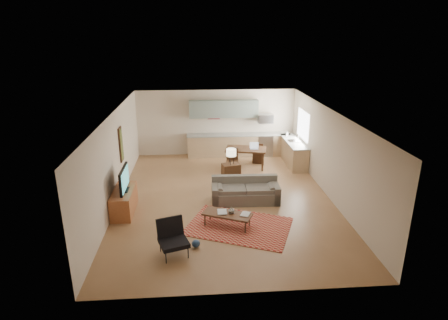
{
  "coord_description": "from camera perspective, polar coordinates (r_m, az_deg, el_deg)",
  "views": [
    {
      "loc": [
        -0.84,
        -10.62,
        4.93
      ],
      "look_at": [
        0.0,
        0.3,
        1.15
      ],
      "focal_mm": 30.0,
      "sensor_mm": 36.0,
      "label": 1
    }
  ],
  "objects": [
    {
      "name": "window_right",
      "position": [
        14.62,
        11.95,
        5.25
      ],
      "size": [
        0.02,
        1.4,
        1.05
      ],
      "primitive_type": "cube",
      "color": "white",
      "rests_on": "room"
    },
    {
      "name": "triptych",
      "position": [
        15.44,
        -1.57,
        7.15
      ],
      "size": [
        1.7,
        0.04,
        0.5
      ],
      "primitive_type": null,
      "color": "beige",
      "rests_on": "room"
    },
    {
      "name": "room",
      "position": [
        11.24,
        0.12,
        0.47
      ],
      "size": [
        9.0,
        9.0,
        9.0
      ],
      "color": "#91653F",
      "rests_on": "ground"
    },
    {
      "name": "table_lamp",
      "position": [
        12.54,
        1.1,
        0.57
      ],
      "size": [
        0.4,
        0.4,
        0.55
      ],
      "primitive_type": null,
      "rotation": [
        0.0,
        0.0,
        0.24
      ],
      "color": "beige",
      "rests_on": "console_table"
    },
    {
      "name": "book_a",
      "position": [
        9.99,
        -1.01,
        -7.95
      ],
      "size": [
        0.25,
        0.33,
        0.03
      ],
      "primitive_type": "imported",
      "rotation": [
        0.0,
        0.0,
        -0.0
      ],
      "color": "maroon",
      "rests_on": "coffee_table"
    },
    {
      "name": "console_table",
      "position": [
        12.75,
        1.08,
        -2.06
      ],
      "size": [
        0.66,
        0.51,
        0.68
      ],
      "primitive_type": null,
      "rotation": [
        0.0,
        0.0,
        0.23
      ],
      "color": "#351E11",
      "rests_on": "floor"
    },
    {
      "name": "dining_chair_far",
      "position": [
        14.78,
        5.26,
        1.18
      ],
      "size": [
        0.5,
        0.52,
        0.83
      ],
      "primitive_type": null,
      "rotation": [
        0.0,
        0.0,
        2.84
      ],
      "color": "#351E11",
      "rests_on": "floor"
    },
    {
      "name": "armchair",
      "position": [
        8.85,
        -7.7,
        -11.86
      ],
      "size": [
        0.92,
        0.92,
        0.83
      ],
      "primitive_type": null,
      "rotation": [
        0.0,
        0.0,
        0.33
      ],
      "color": "black",
      "rests_on": "floor"
    },
    {
      "name": "kitchen_range",
      "position": [
        15.73,
        6.19,
        2.37
      ],
      "size": [
        0.62,
        0.62,
        0.9
      ],
      "primitive_type": "cube",
      "color": "#A5A8AD",
      "rests_on": "ground"
    },
    {
      "name": "kitchen_counter_right",
      "position": [
        14.83,
        10.55,
        1.16
      ],
      "size": [
        0.64,
        2.26,
        0.92
      ],
      "primitive_type": null,
      "color": "tan",
      "rests_on": "ground"
    },
    {
      "name": "dining_table",
      "position": [
        14.2,
        3.32,
        0.31
      ],
      "size": [
        1.64,
        1.15,
        0.76
      ],
      "primitive_type": null,
      "rotation": [
        0.0,
        0.0,
        -0.21
      ],
      "color": "#351E11",
      "rests_on": "floor"
    },
    {
      "name": "sofa",
      "position": [
        11.38,
        3.28,
        -4.63
      ],
      "size": [
        2.14,
        0.97,
        0.74
      ],
      "primitive_type": null,
      "rotation": [
        0.0,
        0.0,
        -0.02
      ],
      "color": "#5D574C",
      "rests_on": "floor"
    },
    {
      "name": "rug",
      "position": [
        10.13,
        2.29,
        -10.04
      ],
      "size": [
        3.13,
        2.69,
        0.02
      ],
      "primitive_type": "cube",
      "rotation": [
        0.0,
        0.0,
        -0.4
      ],
      "color": "maroon",
      "rests_on": "floor"
    },
    {
      "name": "vase",
      "position": [
        9.93,
        1.15,
        -7.63
      ],
      "size": [
        0.26,
        0.26,
        0.19
      ],
      "primitive_type": "imported",
      "rotation": [
        0.0,
        0.0,
        -0.24
      ],
      "color": "black",
      "rests_on": "coffee_table"
    },
    {
      "name": "laptop",
      "position": [
        14.0,
        4.63,
        2.14
      ],
      "size": [
        0.34,
        0.27,
        0.24
      ],
      "primitive_type": null,
      "rotation": [
        0.0,
        0.0,
        -0.11
      ],
      "color": "#A5A8AD",
      "rests_on": "dining_table"
    },
    {
      "name": "tv",
      "position": [
        10.85,
        -15.0,
        -2.86
      ],
      "size": [
        0.11,
        1.12,
        0.67
      ],
      "primitive_type": null,
      "color": "black",
      "rests_on": "tv_credenza"
    },
    {
      "name": "coffee_table",
      "position": [
        10.05,
        0.49,
        -9.1
      ],
      "size": [
        1.39,
        1.0,
        0.39
      ],
      "primitive_type": null,
      "rotation": [
        0.0,
        0.0,
        -0.43
      ],
      "color": "#4A2C1A",
      "rests_on": "floor"
    },
    {
      "name": "kitchen_microwave",
      "position": [
        15.47,
        6.33,
        6.3
      ],
      "size": [
        0.62,
        0.4,
        0.35
      ],
      "primitive_type": "cube",
      "color": "#A5A8AD",
      "rests_on": "room"
    },
    {
      "name": "book_b",
      "position": [
        9.94,
        2.66,
        -8.14
      ],
      "size": [
        0.44,
        0.47,
        0.02
      ],
      "primitive_type": "imported",
      "rotation": [
        0.0,
        0.0,
        -0.41
      ],
      "color": "navy",
      "rests_on": "coffee_table"
    },
    {
      "name": "upper_cabinets",
      "position": [
        15.29,
        -0.04,
        7.8
      ],
      "size": [
        2.8,
        0.34,
        0.7
      ],
      "primitive_type": "cube",
      "color": "gray",
      "rests_on": "room"
    },
    {
      "name": "kitchen_counter_back",
      "position": [
        15.56,
        2.21,
        2.33
      ],
      "size": [
        4.26,
        0.64,
        0.92
      ],
      "primitive_type": null,
      "color": "tan",
      "rests_on": "ground"
    },
    {
      "name": "soap_bottle",
      "position": [
        15.36,
        9.6,
        4.0
      ],
      "size": [
        0.1,
        0.1,
        0.19
      ],
      "primitive_type": "imported",
      "rotation": [
        0.0,
        0.0,
        -0.06
      ],
      "color": "beige",
      "rests_on": "kitchen_counter_right"
    },
    {
      "name": "wall_art_left",
      "position": [
        12.24,
        -15.39,
        2.31
      ],
      "size": [
        0.06,
        0.42,
        1.1
      ],
      "primitive_type": null,
      "color": "olive",
      "rests_on": "room"
    },
    {
      "name": "dining_chair_near",
      "position": [
        13.61,
        1.23,
        -0.2
      ],
      "size": [
        0.49,
        0.51,
        0.89
      ],
      "primitive_type": null,
      "rotation": [
        0.0,
        0.0,
        -0.16
      ],
      "color": "#351E11",
      "rests_on": "floor"
    },
    {
      "name": "tv_credenza",
      "position": [
        11.12,
        -15.0,
        -6.07
      ],
      "size": [
        0.56,
        1.45,
        0.67
      ],
      "primitive_type": null,
      "color": "#99502B",
      "rests_on": "floor"
    }
  ]
}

